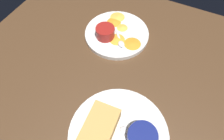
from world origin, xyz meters
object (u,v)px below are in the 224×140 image
object	(u,v)px
plate_sandwich_main	(118,134)
ramekin_light_gravy	(105,32)
sandwich_half_near	(99,130)
spoon_by_gravy_ramekin	(120,42)
spoon_by_dark_ramekin	(121,128)
ramekin_dark_sauce	(142,137)
plate_chips_companion	(117,34)

from	to	relation	value
plate_sandwich_main	ramekin_light_gravy	bearing A→B (deg)	32.84
sandwich_half_near	spoon_by_gravy_ramekin	distance (cm)	33.14
spoon_by_dark_ramekin	ramekin_light_gravy	distance (cm)	34.90
plate_sandwich_main	sandwich_half_near	world-z (taller)	sandwich_half_near
ramekin_dark_sauce	ramekin_light_gravy	xyz separation A→B (cm)	(28.93, 25.57, 0.11)
sandwich_half_near	plate_chips_companion	distance (cm)	37.85
sandwich_half_near	spoon_by_dark_ramekin	size ratio (longest dim) A/B	1.39
sandwich_half_near	ramekin_light_gravy	distance (cm)	35.44
sandwich_half_near	ramekin_light_gravy	xyz separation A→B (cm)	(32.24, 14.72, -0.24)
plate_sandwich_main	spoon_by_dark_ramekin	distance (cm)	1.89
plate_sandwich_main	ramekin_dark_sauce	distance (cm)	6.80
plate_sandwich_main	spoon_by_gravy_ramekin	bearing A→B (deg)	23.89
spoon_by_gravy_ramekin	sandwich_half_near	bearing A→B (deg)	-165.16
sandwich_half_near	ramekin_dark_sauce	bearing A→B (deg)	-73.01
spoon_by_dark_ramekin	ramekin_light_gravy	size ratio (longest dim) A/B	1.43
spoon_by_dark_ramekin	spoon_by_gravy_ramekin	xyz separation A→B (cm)	(28.55, 13.35, 0.00)
spoon_by_gravy_ramekin	plate_chips_companion	bearing A→B (deg)	39.82
plate_sandwich_main	ramekin_dark_sauce	size ratio (longest dim) A/B	3.51
plate_sandwich_main	sandwich_half_near	size ratio (longest dim) A/B	2.00
spoon_by_dark_ramekin	ramekin_light_gravy	xyz separation A→B (cm)	(28.81, 19.60, 1.80)
spoon_by_dark_ramekin	plate_chips_companion	distance (cm)	36.45
ramekin_dark_sauce	spoon_by_gravy_ramekin	distance (cm)	34.60
spoon_by_dark_ramekin	ramekin_light_gravy	world-z (taller)	ramekin_light_gravy
sandwich_half_near	ramekin_dark_sauce	distance (cm)	11.35
plate_sandwich_main	ramekin_dark_sauce	bearing A→B (deg)	-77.13
plate_chips_companion	spoon_by_dark_ramekin	bearing A→B (deg)	-152.91
ramekin_dark_sauce	spoon_by_gravy_ramekin	world-z (taller)	ramekin_dark_sauce
plate_sandwich_main	spoon_by_gravy_ramekin	size ratio (longest dim) A/B	3.22
spoon_by_dark_ramekin	ramekin_light_gravy	bearing A→B (deg)	34.23
ramekin_dark_sauce	ramekin_light_gravy	distance (cm)	38.61
plate_sandwich_main	plate_chips_companion	distance (cm)	37.73
ramekin_dark_sauce	plate_chips_companion	xyz separation A→B (cm)	(32.54, 22.56, -2.85)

